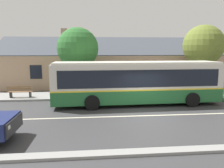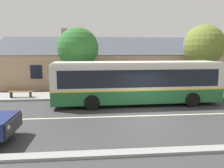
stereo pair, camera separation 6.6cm
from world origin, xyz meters
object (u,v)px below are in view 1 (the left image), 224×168
object	(u,v)px
street_tree_primary	(203,47)
bus_stop_sign	(207,77)
transit_bus	(137,81)
bench_by_building	(20,92)
street_tree_secondary	(79,50)

from	to	relation	value
street_tree_primary	bus_stop_sign	bearing A→B (deg)	-102.13
transit_bus	street_tree_primary	size ratio (longest dim) A/B	1.95
bus_stop_sign	street_tree_primary	bearing A→B (deg)	77.87
bench_by_building	street_tree_primary	size ratio (longest dim) A/B	0.30
street_tree_secondary	bus_stop_sign	world-z (taller)	street_tree_secondary
transit_bus	bench_by_building	xyz separation A→B (m)	(-8.91, 2.42, -1.08)
bench_by_building	street_tree_primary	world-z (taller)	street_tree_primary
bench_by_building	bus_stop_sign	size ratio (longest dim) A/B	0.78
street_tree_primary	bench_by_building	bearing A→B (deg)	-174.60
transit_bus	bus_stop_sign	xyz separation A→B (m)	(6.49, 2.09, -0.02)
transit_bus	bench_by_building	world-z (taller)	transit_bus
transit_bus	street_tree_secondary	xyz separation A→B (m)	(-4.27, 3.70, 2.27)
bench_by_building	street_tree_secondary	distance (m)	5.86
street_tree_secondary	bench_by_building	bearing A→B (deg)	-164.57
street_tree_secondary	bus_stop_sign	size ratio (longest dim) A/B	2.41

